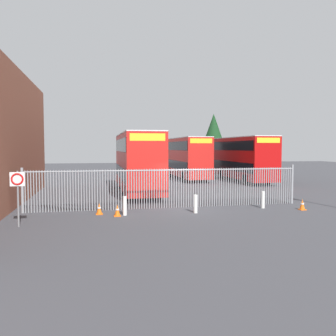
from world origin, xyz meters
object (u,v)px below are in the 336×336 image
object	(u,v)px
bollard_near_right	(263,200)
speed_limit_sign_post	(17,186)
double_decker_bus_near_gate	(137,160)
traffic_cone_by_gate	(117,210)
double_decker_bus_behind_fence_left	(242,157)
double_decker_bus_behind_fence_right	(186,156)
traffic_cone_mid_forecourt	(302,205)
traffic_cone_near_kerb	(99,209)
bollard_near_left	(125,206)
bollard_center_front	(196,204)

from	to	relation	value
bollard_near_right	speed_limit_sign_post	world-z (taller)	speed_limit_sign_post
double_decker_bus_near_gate	traffic_cone_by_gate	bearing A→B (deg)	-102.94
double_decker_bus_behind_fence_left	double_decker_bus_behind_fence_right	distance (m)	6.07
traffic_cone_mid_forecourt	traffic_cone_near_kerb	size ratio (longest dim) A/B	1.00
double_decker_bus_behind_fence_left	traffic_cone_by_gate	bearing A→B (deg)	-130.62
bollard_near_left	speed_limit_sign_post	xyz separation A→B (m)	(-4.64, -1.68, 1.30)
double_decker_bus_near_gate	bollard_center_front	world-z (taller)	double_decker_bus_near_gate
double_decker_bus_behind_fence_right	bollard_center_front	xyz separation A→B (m)	(-4.54, -19.22, -1.95)
double_decker_bus_near_gate	bollard_near_right	bearing A→B (deg)	-52.90
double_decker_bus_behind_fence_left	bollard_center_front	size ratio (longest dim) A/B	11.38
double_decker_bus_near_gate	double_decker_bus_behind_fence_right	world-z (taller)	same
traffic_cone_near_kerb	double_decker_bus_behind_fence_right	bearing A→B (deg)	63.14
traffic_cone_by_gate	traffic_cone_near_kerb	bearing A→B (deg)	142.43
double_decker_bus_near_gate	traffic_cone_by_gate	xyz separation A→B (m)	(-2.01, -8.74, -2.13)
bollard_center_front	traffic_cone_near_kerb	distance (m)	4.92
double_decker_bus_near_gate	traffic_cone_mid_forecourt	size ratio (longest dim) A/B	18.32
double_decker_bus_behind_fence_left	speed_limit_sign_post	xyz separation A→B (m)	(-17.67, -17.13, -0.65)
bollard_near_left	traffic_cone_by_gate	world-z (taller)	bollard_near_left
double_decker_bus_near_gate	bollard_near_left	xyz separation A→B (m)	(-1.63, -8.56, -1.95)
bollard_near_right	traffic_cone_by_gate	bearing A→B (deg)	-175.22
double_decker_bus_behind_fence_right	bollard_near_right	world-z (taller)	double_decker_bus_behind_fence_right
bollard_center_front	traffic_cone_near_kerb	xyz separation A→B (m)	(-4.88, 0.63, -0.19)
bollard_center_front	bollard_near_right	xyz separation A→B (m)	(4.09, 0.64, 0.00)
traffic_cone_by_gate	speed_limit_sign_post	bearing A→B (deg)	-160.60
bollard_near_left	traffic_cone_by_gate	size ratio (longest dim) A/B	1.61
double_decker_bus_behind_fence_right	bollard_near_left	size ratio (longest dim) A/B	11.38
bollard_near_left	bollard_near_right	size ratio (longest dim) A/B	1.00
bollard_near_left	double_decker_bus_behind_fence_right	bearing A→B (deg)	66.82
bollard_near_left	double_decker_bus_behind_fence_left	bearing A→B (deg)	49.86
traffic_cone_near_kerb	double_decker_bus_near_gate	bearing A→B (deg)	70.37
double_decker_bus_near_gate	double_decker_bus_behind_fence_left	distance (m)	13.33
traffic_cone_by_gate	traffic_cone_near_kerb	world-z (taller)	same
traffic_cone_by_gate	speed_limit_sign_post	distance (m)	4.76
bollard_near_left	bollard_center_front	distance (m)	3.63
traffic_cone_mid_forecourt	double_decker_bus_near_gate	bearing A→B (deg)	131.37
speed_limit_sign_post	traffic_cone_near_kerb	bearing A→B (deg)	32.60
bollard_center_front	double_decker_bus_behind_fence_right	bearing A→B (deg)	76.71
bollard_center_front	speed_limit_sign_post	size ratio (longest dim) A/B	0.40
bollard_center_front	traffic_cone_near_kerb	world-z (taller)	bollard_center_front
double_decker_bus_behind_fence_right	speed_limit_sign_post	xyz separation A→B (m)	(-12.81, -20.77, -0.65)
bollard_near_left	traffic_cone_near_kerb	distance (m)	1.35
double_decker_bus_behind_fence_right	traffic_cone_by_gate	xyz separation A→B (m)	(-8.55, -19.26, -2.13)
double_decker_bus_behind_fence_left	traffic_cone_near_kerb	world-z (taller)	double_decker_bus_behind_fence_left
double_decker_bus_near_gate	bollard_near_left	bearing A→B (deg)	-100.77
double_decker_bus_near_gate	double_decker_bus_behind_fence_right	bearing A→B (deg)	58.14
bollard_center_front	double_decker_bus_near_gate	bearing A→B (deg)	102.96
double_decker_bus_behind_fence_left	bollard_near_left	distance (m)	20.31
bollard_center_front	bollard_near_right	bearing A→B (deg)	8.84
speed_limit_sign_post	double_decker_bus_near_gate	bearing A→B (deg)	58.51
double_decker_bus_behind_fence_right	traffic_cone_near_kerb	size ratio (longest dim) A/B	18.32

